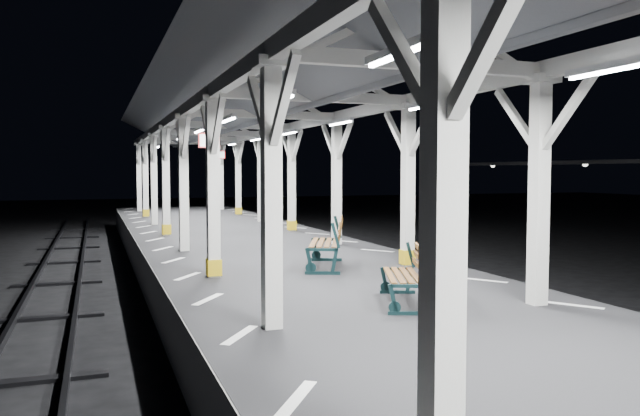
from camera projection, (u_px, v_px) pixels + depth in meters
ground at (356, 349)px, 10.35m from camera, size 120.00×120.00×0.00m
platform at (356, 319)px, 10.32m from camera, size 6.00×50.00×1.00m
hazard_stripes_left at (208, 299)px, 9.45m from camera, size 1.00×48.00×0.01m
hazard_stripes_right at (483, 280)px, 11.12m from camera, size 1.00×48.00×0.01m
track_left at (25, 378)px, 8.64m from camera, size 2.20×60.00×0.16m
track_right at (594, 320)px, 12.04m from camera, size 2.20×60.00×0.16m
canopy at (358, 71)px, 10.07m from camera, size 5.40×49.00×4.65m
bench_near at (409, 274)px, 9.13m from camera, size 1.08×1.64×0.84m
bench_mid at (330, 241)px, 12.56m from camera, size 1.33×1.96×1.00m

